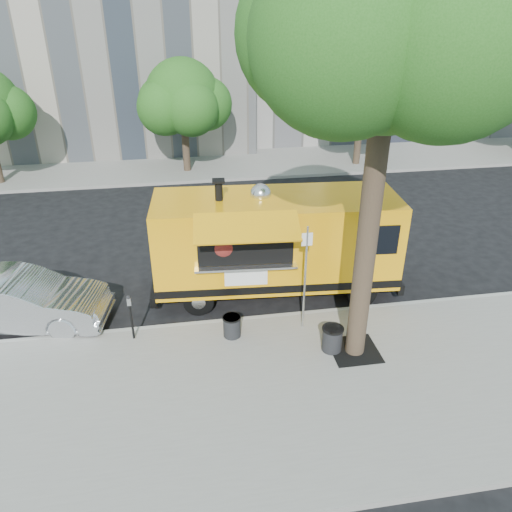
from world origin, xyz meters
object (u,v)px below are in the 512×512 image
Objects in this scene: parking_meter at (130,312)px; trash_bin_right at (232,326)px; far_tree_b at (183,96)px; food_truck at (275,242)px; sign_post at (305,272)px; trash_bin_left at (332,338)px; far_tree_c at (362,95)px; sedan at (20,301)px; street_tree at (394,8)px.

trash_bin_right is (2.59, -0.31, -0.51)m from parking_meter.
far_tree_b is 12.50m from food_truck.
sign_post reaches higher than trash_bin_left.
far_tree_c reaches higher than sedan.
trash_bin_left is (-0.57, 0.14, -7.51)m from street_tree.
far_tree_b is 1.06× the size of far_tree_c.
trash_bin_left is at bearing -70.83° from food_truck.
sedan is (-5.07, -12.70, -3.05)m from far_tree_b.
trash_bin_right is (0.59, -14.36, -3.36)m from far_tree_b.
sedan is at bearing 161.84° from trash_bin_left.
sedan is at bearing -111.75° from far_tree_b.
parking_meter is (-5.60, 1.45, -7.03)m from street_tree.
far_tree_b is (-3.60, 15.50, -4.18)m from street_tree.
far_tree_b reaches higher than parking_meter.
food_truck is (4.16, 1.92, 0.74)m from parking_meter.
far_tree_b is 9.19× the size of trash_bin_right.
street_tree is at bearing -20.71° from trash_bin_right.
street_tree is 3.42× the size of sign_post.
far_tree_c is 16.70m from trash_bin_right.
far_tree_b is 16.00m from trash_bin_left.
street_tree is 7.69× the size of parking_meter.
food_truck reaches higher than trash_bin_right.
parking_meter is 5.22m from trash_bin_left.
street_tree reaches higher than trash_bin_right.
food_truck is (-0.39, 2.12, -0.12)m from sign_post.
food_truck is (2.16, -12.13, -2.11)m from far_tree_b.
far_tree_b is 1.83× the size of sign_post.
parking_meter is 2.00× the size of trash_bin_left.
sedan is at bearing 156.25° from parking_meter.
far_tree_b is 14.61m from sign_post.
street_tree reaches higher than food_truck.
sedan is at bearing 168.50° from sign_post.
street_tree is at bearing -62.84° from food_truck.
street_tree is 7.28m from food_truck.
parking_meter reaches higher than trash_bin_right.
food_truck is at bearing -79.90° from far_tree_b.
far_tree_b is 14.01m from sedan.
sedan is 8.53m from trash_bin_left.
street_tree is 2.16× the size of sedan.
street_tree is 11.63m from sedan.
trash_bin_right is at bearing -120.90° from far_tree_c.
street_tree is 1.87× the size of far_tree_b.
food_truck is 3.01m from trash_bin_right.
sedan is 7.12× the size of trash_bin_left.
sign_post is at bearing -79.85° from far_tree_b.
trash_bin_right is at bearing -121.17° from food_truck.
far_tree_c is 16.51m from trash_bin_left.
far_tree_c is 18.98m from sedan.
far_tree_b is at bearing 103.08° from street_tree.
far_tree_b reaches higher than trash_bin_right.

